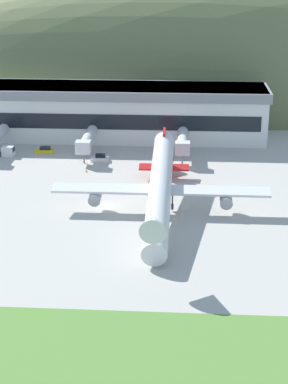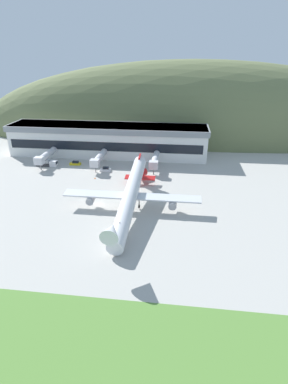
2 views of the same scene
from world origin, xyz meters
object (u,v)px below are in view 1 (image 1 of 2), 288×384
(jetway_1, at_px, (87,140))
(jetway_2, at_px, (183,141))
(service_car_1, at_px, (45,150))
(cargo_airplane, at_px, (160,188))
(terminal_building, at_px, (96,108))
(service_car_0, at_px, (100,158))
(traffic_cone_0, at_px, (86,171))

(jetway_1, xyz_separation_m, jetway_2, (22.52, 0.35, -0.00))
(jetway_1, bearing_deg, service_car_1, 169.78)
(jetway_2, xyz_separation_m, cargo_airplane, (-3.86, -34.85, 1.03))
(terminal_building, distance_m, jetway_2, 28.37)
(jetway_1, distance_m, jetway_2, 22.52)
(terminal_building, height_order, service_car_0, terminal_building)
(traffic_cone_0, bearing_deg, jetway_2, 29.76)
(jetway_1, relative_size, service_car_1, 3.62)
(service_car_0, height_order, traffic_cone_0, service_car_0)
(service_car_1, distance_m, traffic_cone_0, 18.25)
(jetway_2, relative_size, cargo_airplane, 0.30)
(service_car_0, relative_size, service_car_1, 0.92)
(service_car_0, bearing_deg, terminal_building, 99.54)
(terminal_building, height_order, jetway_2, terminal_building)
(jetway_2, bearing_deg, traffic_cone_0, -150.24)
(cargo_airplane, relative_size, service_car_1, 11.61)
(terminal_building, xyz_separation_m, jetway_2, (22.59, -16.76, -3.69))
(cargo_airplane, height_order, service_car_0, cargo_airplane)
(jetway_1, xyz_separation_m, traffic_cone_0, (1.43, -11.71, -3.71))
(service_car_1, height_order, traffic_cone_0, service_car_1)
(cargo_airplane, bearing_deg, traffic_cone_0, 127.11)
(jetway_2, bearing_deg, service_car_0, -168.42)
(jetway_1, bearing_deg, terminal_building, 90.24)
(terminal_building, height_order, service_car_1, terminal_building)
(terminal_building, distance_m, traffic_cone_0, 29.80)
(terminal_building, height_order, traffic_cone_0, terminal_building)
(service_car_1, bearing_deg, traffic_cone_0, -48.37)
(terminal_building, distance_m, service_car_1, 19.81)
(terminal_building, height_order, cargo_airplane, terminal_building)
(cargo_airplane, relative_size, traffic_cone_0, 92.02)
(jetway_2, relative_size, traffic_cone_0, 27.54)
(cargo_airplane, bearing_deg, service_car_0, 116.26)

